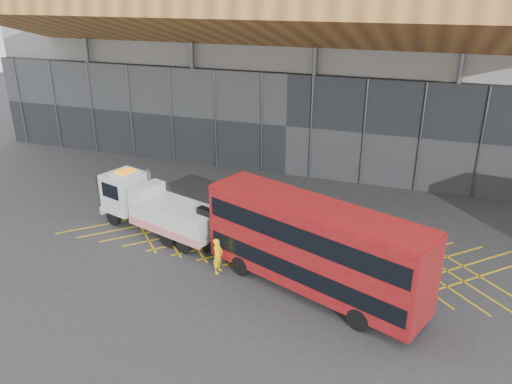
% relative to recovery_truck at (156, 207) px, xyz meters
% --- Properties ---
extents(ground_plane, '(120.00, 120.00, 0.00)m').
position_rel_recovery_truck_xyz_m(ground_plane, '(2.52, 1.11, -1.63)').
color(ground_plane, '#2C2C2E').
extents(road_markings, '(27.96, 7.16, 0.01)m').
position_rel_recovery_truck_xyz_m(road_markings, '(8.12, 1.11, -1.62)').
color(road_markings, gold).
rests_on(road_markings, ground_plane).
extents(construction_building, '(55.00, 23.97, 18.00)m').
position_rel_recovery_truck_xyz_m(construction_building, '(4.44, 19.50, 7.35)').
color(construction_building, gray).
rests_on(construction_building, ground_plane).
extents(recovery_truck, '(10.06, 4.78, 3.53)m').
position_rel_recovery_truck_xyz_m(recovery_truck, '(0.00, 0.00, 0.00)').
color(recovery_truck, black).
rests_on(recovery_truck, ground_plane).
extents(bus_towed, '(11.67, 6.60, 4.69)m').
position_rel_recovery_truck_xyz_m(bus_towed, '(10.50, -3.12, 0.97)').
color(bus_towed, maroon).
rests_on(bus_towed, ground_plane).
extents(worker, '(0.50, 0.74, 1.96)m').
position_rel_recovery_truck_xyz_m(worker, '(5.43, -3.09, -0.65)').
color(worker, yellow).
rests_on(worker, ground_plane).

